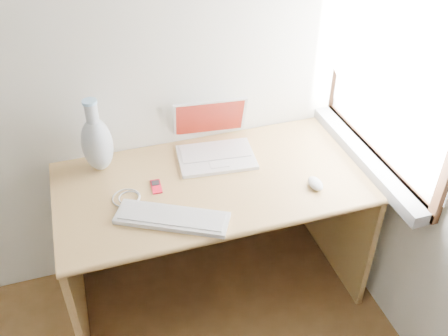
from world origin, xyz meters
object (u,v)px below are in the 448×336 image
object	(u,v)px
laptop	(213,144)
desk	(209,204)
external_keyboard	(172,218)
vase	(97,142)

from	to	relation	value
laptop	desk	bearing A→B (deg)	-112.51
external_keyboard	vase	distance (m)	0.54
desk	external_keyboard	distance (m)	0.45
desk	vase	distance (m)	0.63
desk	laptop	bearing A→B (deg)	61.59
desk	external_keyboard	size ratio (longest dim) A/B	2.96
laptop	vase	distance (m)	0.56
laptop	external_keyboard	xyz separation A→B (m)	(-0.31, -0.41, -0.05)
external_keyboard	vase	xyz separation A→B (m)	(-0.24, 0.46, 0.14)
external_keyboard	vase	size ratio (longest dim) A/B	1.33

